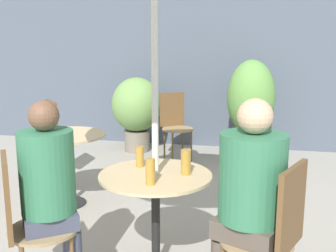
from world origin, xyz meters
The scene contains 14 objects.
storefront_wall centered at (0.00, 3.91, 1.50)m, with size 10.00×0.06×3.00m.
cafe_table_near centered at (0.22, 0.19, 0.57)m, with size 0.76×0.76×0.72m.
cafe_table_far centered at (-0.95, 1.19, 0.58)m, with size 0.80×0.80×0.72m.
bistro_chair_0 centered at (-0.46, -0.30, 0.57)m, with size 0.49×0.48×0.95m.
bistro_chair_1 centered at (0.98, -0.15, 0.57)m, with size 0.48×0.46×0.95m.
bistro_chair_2 centered at (-0.20, 2.95, 0.57)m, with size 0.48×0.49×0.95m.
bistro_chair_3 centered at (-1.52, 1.82, 0.57)m, with size 0.49×0.49×0.95m.
seated_person_0 centered at (-0.34, -0.21, 0.75)m, with size 0.41×0.41×1.26m.
seated_person_1 centered at (0.83, -0.09, 0.76)m, with size 0.46×0.44×1.29m.
beer_glass_0 centered at (0.23, -0.01, 0.81)m, with size 0.06×0.06×0.17m.
beer_glass_1 centered at (0.42, 0.23, 0.81)m, with size 0.07×0.07×0.17m.
beer_glass_2 centered at (0.07, 0.33, 0.80)m, with size 0.06×0.06×0.14m.
potted_plant_0 centered at (-0.86, 3.36, 0.66)m, with size 0.75×0.75×1.12m.
potted_plant_1 centered at (0.81, 3.27, 0.80)m, with size 0.66×0.66×1.40m.
Camera 1 is at (0.83, -2.25, 1.56)m, focal length 42.00 mm.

